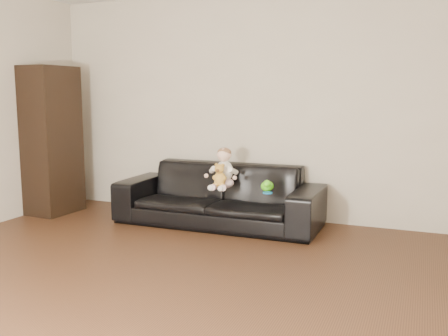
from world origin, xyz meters
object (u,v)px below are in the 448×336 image
at_px(cabinet, 52,141).
at_px(toy_rattle, 267,188).
at_px(toy_blue_disc, 268,193).
at_px(teddy_bear, 220,175).
at_px(sofa, 219,195).
at_px(toy_green, 267,186).
at_px(baby, 224,171).

height_order(cabinet, toy_rattle, cabinet).
bearing_deg(toy_blue_disc, teddy_bear, -175.16).
bearing_deg(toy_rattle, cabinet, -176.96).
height_order(sofa, toy_green, sofa).
bearing_deg(baby, cabinet, 170.14).
xyz_separation_m(cabinet, toy_rattle, (2.66, 0.14, -0.42)).
distance_m(sofa, toy_blue_disc, 0.67).
bearing_deg(teddy_bear, baby, 90.60).
xyz_separation_m(baby, toy_blue_disc, (0.52, -0.09, -0.19)).
bearing_deg(toy_blue_disc, cabinet, -179.31).
distance_m(cabinet, toy_green, 2.70).
bearing_deg(teddy_bear, toy_rattle, 14.37).
relative_size(toy_green, toy_blue_disc, 1.56).
xyz_separation_m(cabinet, baby, (2.18, 0.12, -0.26)).
bearing_deg(toy_rattle, sofa, 170.00).
relative_size(sofa, toy_green, 14.12).
relative_size(teddy_bear, toy_rattle, 3.41).
bearing_deg(cabinet, sofa, 10.07).
bearing_deg(sofa, cabinet, -173.54).
height_order(cabinet, toy_green, cabinet).
distance_m(sofa, toy_green, 0.62).
relative_size(cabinet, toy_green, 11.05).
xyz_separation_m(sofa, toy_blue_disc, (0.63, -0.21, 0.11)).
relative_size(baby, toy_blue_disc, 4.29).
distance_m(baby, teddy_bear, 0.14).
height_order(teddy_bear, toy_green, teddy_bear).
xyz_separation_m(toy_rattle, toy_blue_disc, (0.05, -0.11, -0.03)).
bearing_deg(baby, teddy_bear, -98.86).
height_order(baby, toy_blue_disc, baby).
bearing_deg(sofa, toy_green, -10.54).
distance_m(toy_green, toy_rattle, 0.02).
xyz_separation_m(sofa, baby, (0.11, -0.12, 0.30)).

